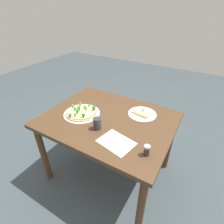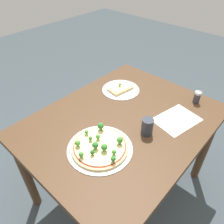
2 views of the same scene
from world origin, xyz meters
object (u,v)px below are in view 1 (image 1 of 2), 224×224
Objects in this scene: dining_table at (108,126)px; pizza_tray_slice at (142,113)px; drinking_cup at (97,123)px; pizza_tray_whole at (82,112)px; condiment_shaker at (147,150)px.

dining_table is 4.33× the size of pizza_tray_slice.
drinking_cup is at bearing 89.88° from dining_table.
dining_table is 0.29m from pizza_tray_whole.
dining_table is 11.51× the size of drinking_cup.
drinking_cup reaches higher than pizza_tray_whole.
condiment_shaker is at bearing 170.99° from drinking_cup.
pizza_tray_slice is at bearing -150.40° from pizza_tray_whole.
drinking_cup is (0.00, 0.17, 0.15)m from dining_table.
dining_table is 0.54m from condiment_shaker.
dining_table is 14.10× the size of condiment_shaker.
dining_table is at bearing -166.85° from pizza_tray_whole.
pizza_tray_slice is at bearing -137.20° from dining_table.
drinking_cup is at bearing 156.03° from pizza_tray_whole.
drinking_cup is (-0.26, 0.11, 0.04)m from pizza_tray_whole.
dining_table is 0.34m from pizza_tray_slice.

